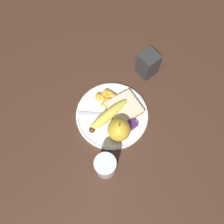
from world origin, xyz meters
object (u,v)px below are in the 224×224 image
at_px(plate, 112,115).
at_px(banana, 109,116).
at_px(bread_slice, 124,108).
at_px(fork, 110,115).
at_px(apple, 119,129).
at_px(condiment_caddy, 148,64).
at_px(juice_glass, 106,166).
at_px(jam_packet, 130,126).

height_order(plate, banana, banana).
distance_m(plate, banana, 0.03).
bearing_deg(bread_slice, fork, -11.41).
height_order(apple, condiment_caddy, apple).
relative_size(juice_glass, fork, 0.64).
relative_size(apple, jam_packet, 2.01).
bearing_deg(condiment_caddy, bread_slice, 23.40).
bearing_deg(banana, apple, 82.18).
bearing_deg(apple, condiment_caddy, -151.34).
distance_m(juice_glass, fork, 0.18).
distance_m(juice_glass, banana, 0.17).
bearing_deg(fork, jam_packet, -27.66).
height_order(juice_glass, bread_slice, juice_glass).
bearing_deg(banana, fork, -147.82).
height_order(jam_packet, condiment_caddy, condiment_caddy).
bearing_deg(condiment_caddy, jam_packet, 35.16).
relative_size(plate, juice_glass, 2.59).
bearing_deg(jam_packet, plate, -74.85).
distance_m(fork, jam_packet, 0.08).
bearing_deg(bread_slice, jam_packet, 69.02).
distance_m(plate, condiment_caddy, 0.23).
xyz_separation_m(apple, bread_slice, (-0.07, -0.06, -0.03)).
bearing_deg(plate, fork, -3.43).
bearing_deg(plate, juice_glass, 45.83).
xyz_separation_m(apple, jam_packet, (-0.05, 0.01, -0.03)).
xyz_separation_m(apple, fork, (-0.02, -0.07, -0.04)).
distance_m(plate, jam_packet, 0.08).
xyz_separation_m(juice_glass, condiment_caddy, (-0.35, -0.20, 0.00)).
bearing_deg(banana, jam_packet, 117.40).
bearing_deg(juice_glass, apple, -148.18).
bearing_deg(fork, apple, -61.98).
relative_size(fork, jam_packet, 3.61).
xyz_separation_m(plate, fork, (0.01, -0.00, 0.01)).
xyz_separation_m(juice_glass, bread_slice, (-0.17, -0.12, -0.02)).
bearing_deg(apple, banana, -97.82).
height_order(apple, jam_packet, apple).
relative_size(plate, jam_packet, 5.97).
height_order(fork, condiment_caddy, condiment_caddy).
bearing_deg(juice_glass, fork, -132.34).
relative_size(banana, bread_slice, 1.46).
height_order(plate, condiment_caddy, condiment_caddy).
distance_m(apple, fork, 0.08).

